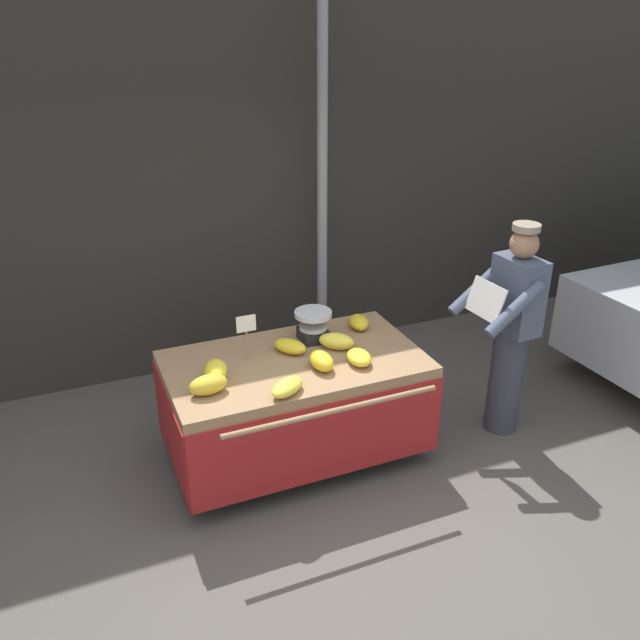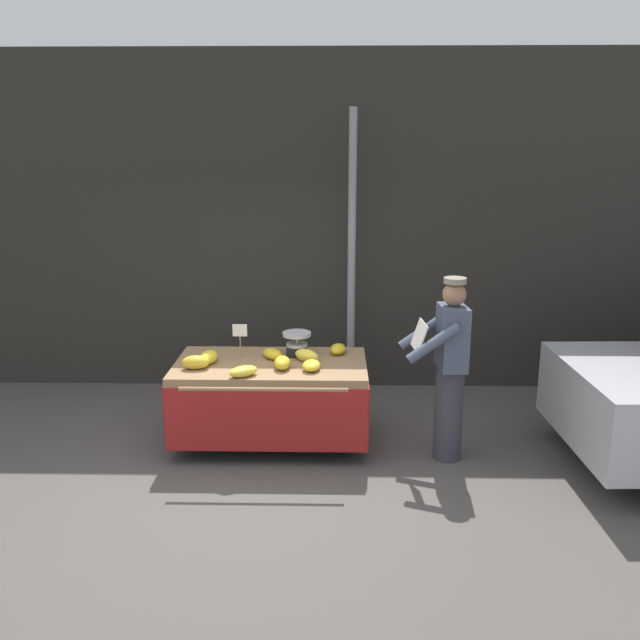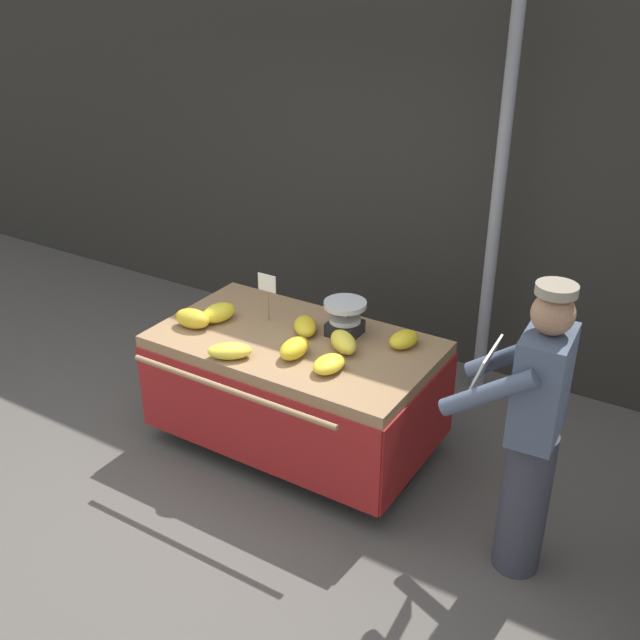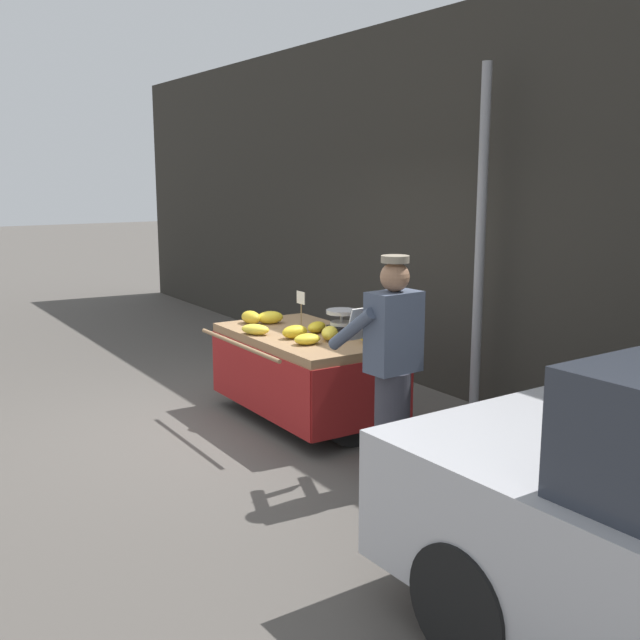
{
  "view_description": "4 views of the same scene",
  "coord_description": "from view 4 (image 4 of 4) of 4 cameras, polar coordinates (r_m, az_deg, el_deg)",
  "views": [
    {
      "loc": [
        -1.26,
        -3.04,
        3.08
      ],
      "look_at": [
        0.42,
        0.96,
        1.05
      ],
      "focal_mm": 37.03,
      "sensor_mm": 36.0,
      "label": 1
    },
    {
      "loc": [
        0.77,
        -5.34,
        2.83
      ],
      "look_at": [
        0.64,
        0.98,
        1.21
      ],
      "focal_mm": 38.24,
      "sensor_mm": 36.0,
      "label": 2
    },
    {
      "loc": [
        2.57,
        -2.71,
        3.11
      ],
      "look_at": [
        0.35,
        0.87,
        1.0
      ],
      "focal_mm": 41.94,
      "sensor_mm": 36.0,
      "label": 3
    },
    {
      "loc": [
        5.98,
        -2.73,
        2.27
      ],
      "look_at": [
        0.6,
        0.72,
        1.04
      ],
      "focal_mm": 42.49,
      "sensor_mm": 36.0,
      "label": 4
    }
  ],
  "objects": [
    {
      "name": "ground_plane",
      "position": [
        6.95,
        -7.79,
        -8.25
      ],
      "size": [
        60.0,
        60.0,
        0.0
      ],
      "primitive_type": "plane",
      "color": "#514C47"
    },
    {
      "name": "back_wall",
      "position": [
        8.05,
        9.38,
        8.45
      ],
      "size": [
        16.0,
        0.24,
        3.89
      ],
      "primitive_type": "cube",
      "color": "#2D2B26",
      "rests_on": "ground"
    },
    {
      "name": "street_pole",
      "position": [
        7.07,
        11.96,
        5.4
      ],
      "size": [
        0.09,
        0.09,
        3.24
      ],
      "primitive_type": "cylinder",
      "color": "gray",
      "rests_on": "ground"
    },
    {
      "name": "banana_cart",
      "position": [
        7.02,
        -1.05,
        -2.76
      ],
      "size": [
        1.85,
        1.24,
        0.83
      ],
      "color": "#93704C",
      "rests_on": "ground"
    },
    {
      "name": "weighing_scale",
      "position": [
        6.87,
        1.63,
        -0.18
      ],
      "size": [
        0.28,
        0.28,
        0.24
      ],
      "color": "black",
      "rests_on": "banana_cart"
    },
    {
      "name": "price_sign",
      "position": [
        7.24,
        -1.45,
        1.44
      ],
      "size": [
        0.14,
        0.01,
        0.34
      ],
      "color": "#997A51",
      "rests_on": "banana_cart"
    },
    {
      "name": "banana_bunch_0",
      "position": [
        6.75,
        -1.91,
        -0.89
      ],
      "size": [
        0.15,
        0.25,
        0.12
      ],
      "primitive_type": "ellipsoid",
      "rotation": [
        0.0,
        0.0,
        0.02
      ],
      "color": "gold",
      "rests_on": "banana_cart"
    },
    {
      "name": "banana_bunch_1",
      "position": [
        6.59,
        3.97,
        -1.28
      ],
      "size": [
        0.2,
        0.26,
        0.1
      ],
      "primitive_type": "ellipsoid",
      "rotation": [
        0.0,
        0.0,
        2.91
      ],
      "color": "gold",
      "rests_on": "banana_cart"
    },
    {
      "name": "banana_bunch_2",
      "position": [
        7.43,
        -3.77,
        0.2
      ],
      "size": [
        0.22,
        0.29,
        0.12
      ],
      "primitive_type": "ellipsoid",
      "rotation": [
        0.0,
        0.0,
        2.88
      ],
      "color": "yellow",
      "rests_on": "banana_cart"
    },
    {
      "name": "banana_bunch_3",
      "position": [
        7.43,
        -5.22,
        0.2
      ],
      "size": [
        0.27,
        0.17,
        0.13
      ],
      "primitive_type": "ellipsoid",
      "rotation": [
        0.0,
        0.0,
        1.66
      ],
      "color": "gold",
      "rests_on": "banana_cart"
    },
    {
      "name": "banana_bunch_4",
      "position": [
        6.93,
        -4.89,
        -0.71
      ],
      "size": [
        0.31,
        0.27,
        0.1
      ],
      "primitive_type": "ellipsoid",
      "rotation": [
        0.0,
        0.0,
        2.17
      ],
      "color": "yellow",
      "rests_on": "banana_cart"
    },
    {
      "name": "banana_bunch_5",
      "position": [
        7.01,
        -0.25,
        -0.53
      ],
      "size": [
        0.28,
        0.3,
        0.1
      ],
      "primitive_type": "ellipsoid",
      "rotation": [
        0.0,
        0.0,
        0.64
      ],
      "color": "gold",
      "rests_on": "banana_cart"
    },
    {
      "name": "banana_bunch_6",
      "position": [
        6.51,
        -0.96,
        -1.45
      ],
      "size": [
        0.19,
        0.25,
        0.09
      ],
      "primitive_type": "ellipsoid",
      "rotation": [
        0.0,
        0.0,
        3.05
      ],
      "color": "yellow",
      "rests_on": "banana_cart"
    },
    {
      "name": "banana_bunch_7",
      "position": [
        6.69,
        0.73,
        -0.99
      ],
      "size": [
        0.3,
        0.28,
        0.12
      ],
      "primitive_type": "ellipsoid",
      "rotation": [
        0.0,
        0.0,
        0.88
      ],
      "color": "yellow",
      "rests_on": "banana_cart"
    },
    {
      "name": "vendor_person",
      "position": [
        5.48,
        5.41,
        -3.9
      ],
      "size": [
        0.6,
        0.54,
        1.71
      ],
      "color": "#383842",
      "rests_on": "ground"
    }
  ]
}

